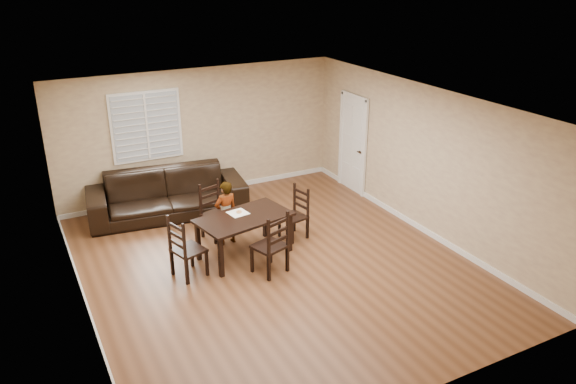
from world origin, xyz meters
The scene contains 11 objects.
ground centered at (0.00, 0.00, 0.00)m, with size 7.00×7.00×0.00m, color brown.
room centered at (0.04, 0.18, 1.81)m, with size 6.04×7.04×2.72m.
dining_table centered at (-0.31, 0.53, 0.64)m, with size 1.69×1.15×0.73m.
chair_near centered at (-0.51, 1.50, 0.47)m, with size 0.57×0.55×1.03m.
chair_far centered at (-0.13, -0.29, 0.49)m, with size 0.60×0.58×1.07m.
chair_left centered at (-1.48, 0.29, 0.48)m, with size 0.56×0.58×1.05m.
chair_right centered at (0.85, 0.75, 0.44)m, with size 0.48×0.50×0.96m.
child centered at (-0.41, 1.08, 0.59)m, with size 0.43×0.28×1.18m, color gray.
napkin centered at (-0.34, 0.70, 0.73)m, with size 0.30×0.30×0.00m, color white.
donut centered at (-0.32, 0.70, 0.75)m, with size 0.09×0.09×0.03m.
sofa centered at (-0.98, 2.76, 0.44)m, with size 3.02×1.18×0.88m, color black.
Camera 1 is at (-3.59, -7.34, 4.67)m, focal length 35.00 mm.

